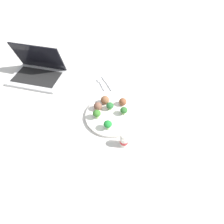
# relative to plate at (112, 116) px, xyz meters

# --- Properties ---
(ground_plane) EXTENTS (4.00, 4.00, 0.00)m
(ground_plane) POSITION_rel_plate_xyz_m (0.00, 0.00, -0.01)
(ground_plane) COLOR beige
(plate) EXTENTS (0.28, 0.28, 0.02)m
(plate) POSITION_rel_plate_xyz_m (0.00, 0.00, 0.00)
(plate) COLOR white
(plate) RESTS_ON ground_plane
(broccoli_floret_center) EXTENTS (0.04, 0.04, 0.04)m
(broccoli_floret_center) POSITION_rel_plate_xyz_m (-0.01, -0.06, 0.03)
(broccoli_floret_center) COLOR #9BBB6E
(broccoli_floret_center) RESTS_ON plate
(broccoli_floret_mid_right) EXTENTS (0.04, 0.04, 0.05)m
(broccoli_floret_mid_right) POSITION_rel_plate_xyz_m (-0.08, 0.04, 0.04)
(broccoli_floret_mid_right) COLOR #90C578
(broccoli_floret_mid_right) RESTS_ON plate
(broccoli_floret_front_left) EXTENTS (0.04, 0.04, 0.04)m
(broccoli_floret_front_left) POSITION_rel_plate_xyz_m (0.04, 0.00, 0.03)
(broccoli_floret_front_left) COLOR #93C572
(broccoli_floret_front_left) RESTS_ON plate
(broccoli_floret_back_left) EXTENTS (0.04, 0.04, 0.05)m
(broccoli_floret_back_left) POSITION_rel_plate_xyz_m (0.00, 0.08, 0.04)
(broccoli_floret_back_left) COLOR #93BF74
(broccoli_floret_back_left) RESTS_ON plate
(meatball_front_left) EXTENTS (0.04, 0.04, 0.04)m
(meatball_front_left) POSITION_rel_plate_xyz_m (0.06, 0.06, 0.03)
(meatball_front_left) COLOR brown
(meatball_front_left) RESTS_ON plate
(meatball_back_right) EXTENTS (0.04, 0.04, 0.04)m
(meatball_back_right) POSITION_rel_plate_xyz_m (0.06, -0.08, 0.03)
(meatball_back_right) COLOR brown
(meatball_back_right) RESTS_ON plate
(meatball_mid_right) EXTENTS (0.05, 0.05, 0.05)m
(meatball_mid_right) POSITION_rel_plate_xyz_m (0.09, 0.01, 0.03)
(meatball_mid_right) COLOR brown
(meatball_mid_right) RESTS_ON plate
(napkin) EXTENTS (0.18, 0.13, 0.01)m
(napkin) POSITION_rel_plate_xyz_m (0.26, -0.02, -0.01)
(napkin) COLOR white
(napkin) RESTS_ON ground_plane
(fork) EXTENTS (0.12, 0.03, 0.01)m
(fork) POSITION_rel_plate_xyz_m (0.27, -0.01, -0.00)
(fork) COLOR silver
(fork) RESTS_ON napkin
(knife) EXTENTS (0.15, 0.03, 0.01)m
(knife) POSITION_rel_plate_xyz_m (0.27, -0.04, -0.00)
(knife) COLOR silver
(knife) RESTS_ON napkin
(yogurt_bottle) EXTENTS (0.04, 0.04, 0.07)m
(yogurt_bottle) POSITION_rel_plate_xyz_m (-0.18, -0.01, 0.02)
(yogurt_bottle) COLOR white
(yogurt_bottle) RESTS_ON ground_plane
(laptop) EXTENTS (0.35, 0.39, 0.21)m
(laptop) POSITION_rel_plate_xyz_m (0.45, 0.36, 0.03)
(laptop) COLOR silver
(laptop) RESTS_ON ground_plane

